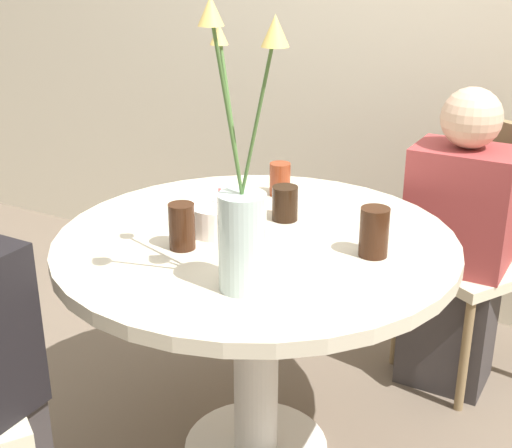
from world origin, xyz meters
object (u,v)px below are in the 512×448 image
object	(u,v)px
birthday_cake	(220,217)
person_boy	(456,253)
drink_glass_2	(285,203)
drink_glass_0	(182,226)
chair_left_flank	(489,239)
flower_vase	(242,216)
drink_glass_1	(280,179)
side_plate	(227,200)
drink_glass_3	(374,232)

from	to	relation	value
birthday_cake	person_boy	bearing A→B (deg)	54.20
drink_glass_2	drink_glass_0	bearing A→B (deg)	-114.00
chair_left_flank	flower_vase	bearing A→B (deg)	-77.47
drink_glass_2	chair_left_flank	bearing A→B (deg)	55.32
drink_glass_1	person_boy	world-z (taller)	person_boy
drink_glass_0	person_boy	distance (m)	1.07
birthday_cake	side_plate	xyz separation A→B (m)	(-0.11, 0.21, -0.04)
birthday_cake	drink_glass_0	world-z (taller)	birthday_cake
drink_glass_0	drink_glass_2	xyz separation A→B (m)	(0.14, 0.32, -0.01)
chair_left_flank	drink_glass_1	distance (m)	0.82
side_plate	drink_glass_2	world-z (taller)	drink_glass_2
drink_glass_0	drink_glass_1	size ratio (longest dim) A/B	1.17
birthday_cake	side_plate	bearing A→B (deg)	117.45
chair_left_flank	drink_glass_0	size ratio (longest dim) A/B	7.34
flower_vase	side_plate	xyz separation A→B (m)	(-0.35, 0.50, -0.18)
person_boy	drink_glass_1	bearing A→B (deg)	-144.94
drink_glass_1	drink_glass_2	size ratio (longest dim) A/B	1.05
flower_vase	drink_glass_2	xyz separation A→B (m)	(-0.12, 0.46, -0.14)
flower_vase	drink_glass_3	world-z (taller)	flower_vase
drink_glass_2	drink_glass_3	size ratio (longest dim) A/B	0.77
chair_left_flank	drink_glass_2	xyz separation A→B (m)	(-0.47, -0.68, 0.27)
side_plate	drink_glass_1	bearing A→B (deg)	50.92
drink_glass_2	flower_vase	bearing A→B (deg)	-74.96
side_plate	drink_glass_3	size ratio (longest dim) A/B	1.41
flower_vase	drink_glass_0	distance (m)	0.32
birthday_cake	flower_vase	size ratio (longest dim) A/B	0.27
birthday_cake	drink_glass_2	xyz separation A→B (m)	(0.12, 0.17, 0.01)
birthday_cake	side_plate	size ratio (longest dim) A/B	0.99
flower_vase	drink_glass_0	world-z (taller)	flower_vase
birthday_cake	drink_glass_0	bearing A→B (deg)	-98.52
drink_glass_1	person_boy	bearing A→B (deg)	35.06
flower_vase	drink_glass_3	xyz separation A→B (m)	(0.20, 0.34, -0.12)
birthday_cake	drink_glass_0	xyz separation A→B (m)	(-0.02, -0.16, 0.02)
drink_glass_0	chair_left_flank	bearing A→B (deg)	58.51
drink_glass_0	drink_glass_3	bearing A→B (deg)	24.16
flower_vase	drink_glass_2	world-z (taller)	flower_vase
drink_glass_3	side_plate	bearing A→B (deg)	163.99
birthday_cake	drink_glass_0	size ratio (longest dim) A/B	1.47
birthday_cake	person_boy	size ratio (longest dim) A/B	0.17
drink_glass_2	person_boy	distance (m)	0.73
birthday_cake	drink_glass_3	distance (m)	0.45
side_plate	drink_glass_3	bearing A→B (deg)	-16.01
chair_left_flank	drink_glass_0	world-z (taller)	chair_left_flank
birthday_cake	flower_vase	xyz separation A→B (m)	(0.24, -0.29, 0.15)
drink_glass_3	birthday_cake	bearing A→B (deg)	-173.01
drink_glass_1	drink_glass_2	xyz separation A→B (m)	(0.12, -0.19, -0.00)
flower_vase	drink_glass_1	distance (m)	0.70
drink_glass_1	drink_glass_3	distance (m)	0.53
side_plate	person_boy	distance (m)	0.84
birthday_cake	side_plate	world-z (taller)	birthday_cake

